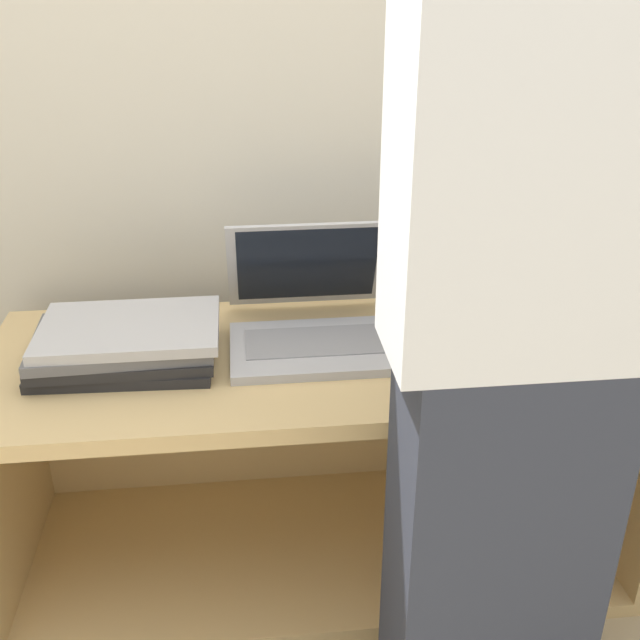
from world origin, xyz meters
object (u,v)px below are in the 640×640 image
at_px(person, 519,328).
at_px(laptop_stack_left, 126,343).
at_px(laptop_stack_right, 495,311).
at_px(laptop_open, 313,319).

bearing_deg(person, laptop_stack_left, 143.46).
xyz_separation_m(laptop_stack_left, laptop_stack_right, (0.80, -0.00, 0.03)).
relative_size(laptop_stack_left, person, 0.23).
xyz_separation_m(laptop_stack_left, person, (0.66, -0.49, 0.24)).
bearing_deg(laptop_open, laptop_stack_right, -8.65).
distance_m(laptop_stack_right, person, 0.55).
bearing_deg(laptop_stack_right, laptop_open, 171.35).
xyz_separation_m(laptop_open, laptop_stack_right, (0.40, -0.06, 0.03)).
distance_m(laptop_open, person, 0.64).
bearing_deg(laptop_stack_left, person, -36.54).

